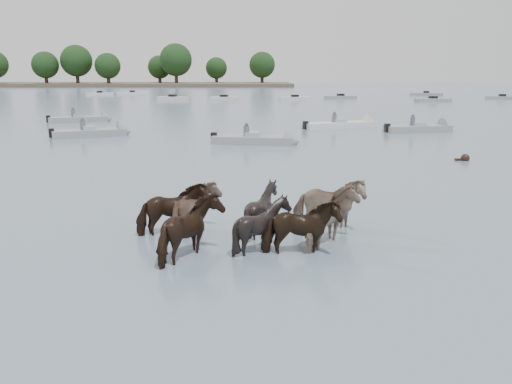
{
  "coord_description": "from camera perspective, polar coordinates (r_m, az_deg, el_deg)",
  "views": [
    {
      "loc": [
        -1.22,
        -11.92,
        4.36
      ],
      "look_at": [
        -1.16,
        2.14,
        1.1
      ],
      "focal_mm": 36.49,
      "sensor_mm": 36.0,
      "label": 1
    }
  ],
  "objects": [
    {
      "name": "ground",
      "position": [
        12.75,
        5.31,
        -7.0
      ],
      "size": [
        400.0,
        400.0,
        0.0
      ],
      "primitive_type": "plane",
      "color": "slate",
      "rests_on": "ground"
    },
    {
      "name": "shoreline",
      "position": [
        175.96,
        -23.67,
        10.74
      ],
      "size": [
        160.0,
        30.0,
        1.0
      ],
      "primitive_type": "cube",
      "color": "#4C4233",
      "rests_on": "ground"
    },
    {
      "name": "pony_herd",
      "position": [
        13.56,
        0.11,
        -3.05
      ],
      "size": [
        6.43,
        3.82,
        1.69
      ],
      "color": "black",
      "rests_on": "ground"
    },
    {
      "name": "swimming_pony",
      "position": [
        28.16,
        21.86,
        3.42
      ],
      "size": [
        0.72,
        0.44,
        0.44
      ],
      "color": "black",
      "rests_on": "ground"
    },
    {
      "name": "motorboat_a",
      "position": [
        37.87,
        -16.68,
        6.25
      ],
      "size": [
        5.48,
        3.57,
        1.92
      ],
      "rotation": [
        0.0,
        0.0,
        0.41
      ],
      "color": "gray",
      "rests_on": "ground"
    },
    {
      "name": "motorboat_b",
      "position": [
        32.19,
        1.01,
        5.68
      ],
      "size": [
        5.67,
        2.53,
        1.92
      ],
      "rotation": [
        0.0,
        0.0,
        -0.18
      ],
      "color": "gray",
      "rests_on": "ground"
    },
    {
      "name": "motorboat_c",
      "position": [
        42.31,
        10.07,
        7.26
      ],
      "size": [
        6.55,
        3.84,
        1.92
      ],
      "rotation": [
        0.0,
        0.0,
        0.38
      ],
      "color": "silver",
      "rests_on": "ground"
    },
    {
      "name": "motorboat_d",
      "position": [
        40.97,
        18.23,
        6.63
      ],
      "size": [
        5.54,
        2.55,
        1.92
      ],
      "rotation": [
        0.0,
        0.0,
        0.19
      ],
      "color": "gray",
      "rests_on": "ground"
    },
    {
      "name": "motorboat_f",
      "position": [
        49.06,
        -18.01,
        7.6
      ],
      "size": [
        5.6,
        3.29,
        1.92
      ],
      "rotation": [
        0.0,
        0.0,
        0.34
      ],
      "color": "gray",
      "rests_on": "ground"
    },
    {
      "name": "distant_flotilla",
      "position": [
        88.27,
        0.45,
        10.41
      ],
      "size": [
        106.05,
        26.31,
        0.93
      ],
      "color": "silver",
      "rests_on": "ground"
    },
    {
      "name": "treeline",
      "position": [
        172.95,
        -23.71,
        12.76
      ],
      "size": [
        148.58,
        22.64,
        12.47
      ],
      "color": "#382619",
      "rests_on": "ground"
    }
  ]
}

